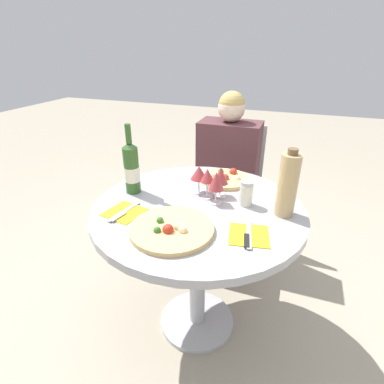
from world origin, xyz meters
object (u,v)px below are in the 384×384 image
at_px(pizza_large, 172,229).
at_px(seated_diner, 224,192).
at_px(wine_bottle, 132,168).
at_px(chair_behind_diner, 229,192).
at_px(dining_table, 198,229).
at_px(tall_carafe, 288,185).

bearing_deg(pizza_large, seated_diner, 90.38).
xyz_separation_m(seated_diner, wine_bottle, (-0.31, -0.63, 0.37)).
distance_m(chair_behind_diner, wine_bottle, 0.95).
relative_size(chair_behind_diner, wine_bottle, 2.69).
distance_m(pizza_large, wine_bottle, 0.42).
distance_m(dining_table, tall_carafe, 0.46).
bearing_deg(pizza_large, chair_behind_diner, 90.32).
distance_m(chair_behind_diner, tall_carafe, 0.96).
xyz_separation_m(dining_table, seated_diner, (-0.04, 0.65, -0.12)).
height_order(chair_behind_diner, seated_diner, seated_diner).
relative_size(dining_table, wine_bottle, 2.85).
relative_size(chair_behind_diner, tall_carafe, 3.09).
xyz_separation_m(seated_diner, tall_carafe, (0.40, -0.60, 0.38)).
distance_m(dining_table, chair_behind_diner, 0.83).
distance_m(dining_table, seated_diner, 0.67).
bearing_deg(seated_diner, chair_behind_diner, -90.00).
bearing_deg(tall_carafe, dining_table, -171.36).
distance_m(seated_diner, tall_carafe, 0.82).
distance_m(wine_bottle, tall_carafe, 0.71).
height_order(pizza_large, wine_bottle, wine_bottle).
relative_size(chair_behind_diner, pizza_large, 2.74).
distance_m(chair_behind_diner, seated_diner, 0.17).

